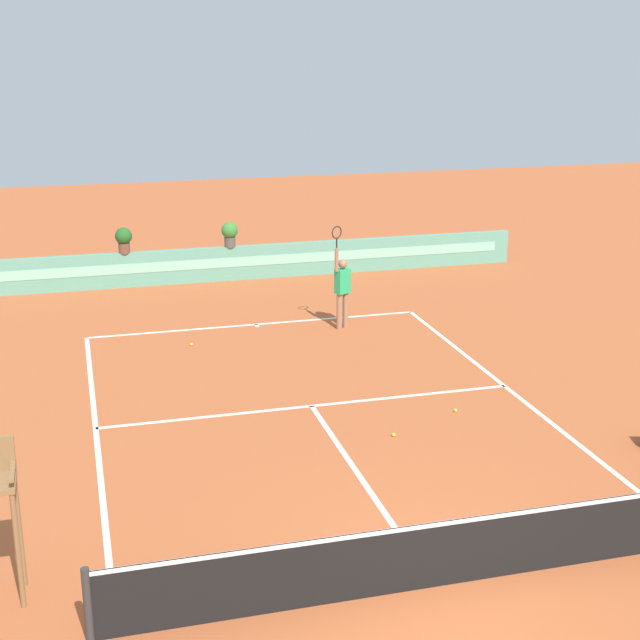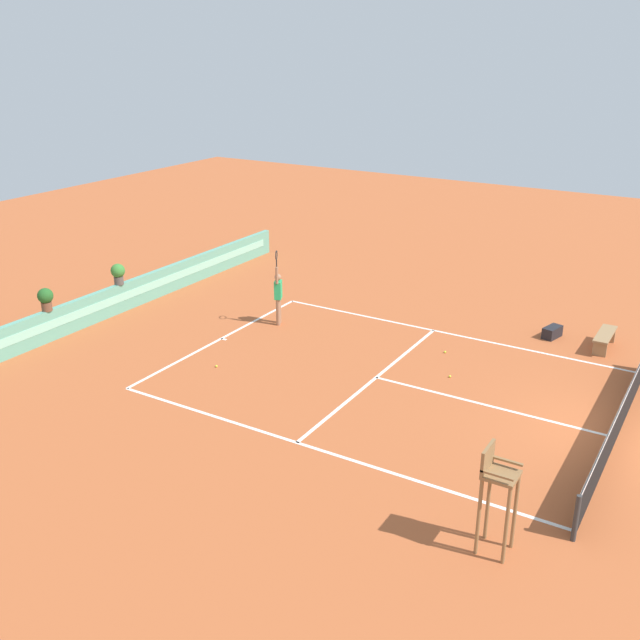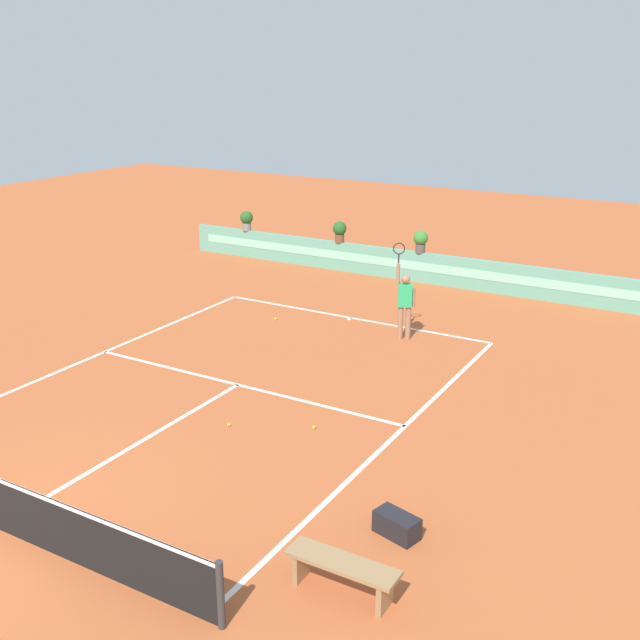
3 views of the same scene
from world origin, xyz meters
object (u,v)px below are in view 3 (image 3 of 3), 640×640
bench_courtside (342,569)px  tennis_ball_mid_court (229,425)px  tennis_ball_near_baseline (314,427)px  tennis_ball_by_sideline (276,319)px  gear_bag (397,525)px  potted_plant_far_left (247,219)px  tennis_player (405,301)px  potted_plant_centre (421,240)px  potted_plant_left (340,230)px

bench_courtside → tennis_ball_mid_court: (-4.35, 3.27, -0.34)m
tennis_ball_near_baseline → tennis_ball_by_sideline: size_ratio=1.00×
gear_bag → tennis_ball_mid_court: bearing=159.3°
tennis_ball_near_baseline → potted_plant_far_left: size_ratio=0.09×
gear_bag → tennis_player: (-3.51, 8.09, 0.87)m
tennis_ball_mid_court → potted_plant_centre: size_ratio=0.09×
bench_courtside → potted_plant_centre: (-5.25, 15.02, 1.04)m
bench_courtside → tennis_ball_by_sideline: size_ratio=23.53×
potted_plant_far_left → bench_courtside: bearing=-50.9°
tennis_ball_mid_court → potted_plant_far_left: bearing=123.8°
potted_plant_left → tennis_ball_by_sideline: bearing=-79.3°
gear_bag → potted_plant_left: (-8.36, 13.44, 1.23)m
potted_plant_left → potted_plant_centre: bearing=0.0°
bench_courtside → tennis_ball_near_baseline: bearing=125.0°
potted_plant_centre → tennis_ball_by_sideline: bearing=-108.7°
bench_courtside → potted_plant_far_left: 19.39m
tennis_ball_by_sideline → potted_plant_far_left: (-5.02, 5.72, 1.38)m
bench_courtside → gear_bag: 1.60m
gear_bag → tennis_player: size_ratio=0.27×
gear_bag → potted_plant_centre: potted_plant_centre is taller
bench_courtside → potted_plant_far_left: potted_plant_far_left is taller
tennis_ball_mid_court → tennis_ball_by_sideline: (-2.84, 6.04, 0.00)m
tennis_ball_mid_court → tennis_ball_by_sideline: bearing=115.2°
tennis_player → potted_plant_left: (-4.86, 5.35, 0.36)m
tennis_ball_by_sideline → gear_bag: bearing=-46.7°
bench_courtside → potted_plant_far_left: bearing=129.1°
bench_courtside → potted_plant_left: 17.18m
potted_plant_left → potted_plant_far_left: 3.94m
tennis_ball_mid_court → potted_plant_left: bearing=108.5°
potted_plant_far_left → potted_plant_centre: bearing=0.0°
gear_bag → potted_plant_far_left: (-12.30, 13.44, 1.23)m
gear_bag → tennis_ball_near_baseline: 3.80m
tennis_ball_by_sideline → potted_plant_left: size_ratio=0.09×
tennis_player → tennis_ball_near_baseline: tennis_player is taller
tennis_ball_by_sideline → tennis_ball_near_baseline: bearing=-50.4°
tennis_ball_near_baseline → potted_plant_centre: 11.35m
tennis_ball_by_sideline → potted_plant_centre: 6.20m
tennis_ball_by_sideline → bench_courtside: bearing=-52.3°
gear_bag → tennis_ball_by_sideline: (-7.28, 7.71, -0.15)m
potted_plant_left → potted_plant_centre: same height
tennis_ball_mid_court → potted_plant_far_left: potted_plant_far_left is taller
tennis_player → tennis_ball_mid_court: 6.56m
bench_courtside → potted_plant_centre: bearing=109.3°
tennis_ball_mid_court → potted_plant_centre: (-0.91, 11.76, 1.38)m
gear_bag → tennis_player: bearing=113.4°
tennis_ball_near_baseline → potted_plant_far_left: 14.53m
bench_courtside → tennis_player: tennis_player is taller
tennis_player → tennis_ball_near_baseline: (0.60, -5.65, -1.02)m
bench_courtside → tennis_ball_mid_court: size_ratio=23.53×
tennis_ball_near_baseline → gear_bag: bearing=-40.0°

